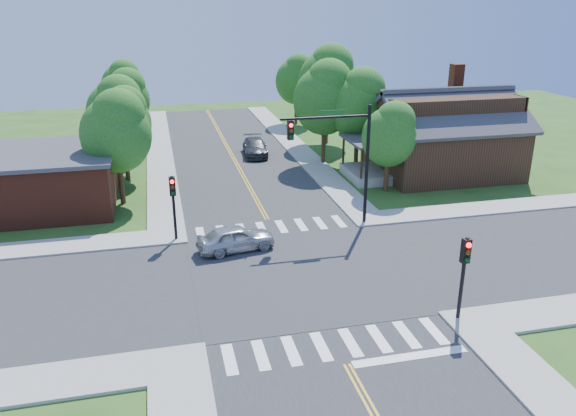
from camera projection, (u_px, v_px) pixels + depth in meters
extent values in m
plane|color=#27541A|center=(297.00, 275.00, 27.67)|extent=(100.00, 100.00, 0.00)
cube|color=#2D2D30|center=(297.00, 274.00, 27.67)|extent=(10.00, 90.00, 0.04)
cube|color=#2D2D30|center=(297.00, 274.00, 27.66)|extent=(90.00, 10.00, 0.04)
cube|color=#2D2D30|center=(297.00, 275.00, 27.67)|extent=(10.20, 10.20, 0.06)
cube|color=#9E9B93|center=(295.00, 146.00, 51.76)|extent=(2.20, 40.00, 0.14)
cube|color=#9E9B93|center=(160.00, 154.00, 49.13)|extent=(2.20, 40.00, 0.14)
cube|color=white|center=(200.00, 234.00, 32.40)|extent=(0.45, 2.00, 0.01)
cube|color=white|center=(221.00, 232.00, 32.66)|extent=(0.45, 2.00, 0.01)
cube|color=white|center=(242.00, 230.00, 32.92)|extent=(0.45, 2.00, 0.01)
cube|color=white|center=(262.00, 228.00, 33.18)|extent=(0.45, 2.00, 0.01)
cube|color=white|center=(281.00, 226.00, 33.44)|extent=(0.45, 2.00, 0.01)
cube|color=white|center=(301.00, 225.00, 33.70)|extent=(0.45, 2.00, 0.01)
cube|color=white|center=(320.00, 223.00, 33.96)|extent=(0.45, 2.00, 0.01)
cube|color=white|center=(339.00, 221.00, 34.22)|extent=(0.45, 2.00, 0.01)
cube|color=white|center=(229.00, 359.00, 21.10)|extent=(0.45, 2.00, 0.01)
cube|color=white|center=(261.00, 355.00, 21.36)|extent=(0.45, 2.00, 0.01)
cube|color=white|center=(291.00, 351.00, 21.61)|extent=(0.45, 2.00, 0.01)
cube|color=white|center=(321.00, 346.00, 21.87)|extent=(0.45, 2.00, 0.01)
cube|color=white|center=(350.00, 342.00, 22.13)|extent=(0.45, 2.00, 0.01)
cube|color=white|center=(379.00, 338.00, 22.39)|extent=(0.45, 2.00, 0.01)
cube|color=white|center=(407.00, 335.00, 22.65)|extent=(0.45, 2.00, 0.01)
cube|color=white|center=(434.00, 331.00, 22.91)|extent=(0.45, 2.00, 0.01)
cube|color=gold|center=(226.00, 147.00, 51.57)|extent=(0.10, 37.50, 0.01)
cube|color=gold|center=(228.00, 146.00, 51.61)|extent=(0.10, 37.50, 0.01)
cube|color=white|center=(410.00, 357.00, 21.28)|extent=(4.60, 0.45, 0.09)
cylinder|color=black|center=(367.00, 166.00, 32.73)|extent=(0.20, 0.20, 7.20)
cylinder|color=black|center=(325.00, 117.00, 31.12)|extent=(5.20, 0.14, 0.14)
cube|color=#19591E|center=(333.00, 113.00, 31.08)|extent=(1.40, 0.04, 0.30)
cube|color=black|center=(290.00, 130.00, 30.91)|extent=(0.34, 0.28, 1.05)
sphere|color=#FF0C0C|center=(291.00, 125.00, 30.65)|extent=(0.22, 0.22, 0.22)
sphere|color=#3F2605|center=(291.00, 131.00, 30.76)|extent=(0.22, 0.22, 0.22)
sphere|color=#05330F|center=(291.00, 137.00, 30.87)|extent=(0.22, 0.22, 0.22)
cylinder|color=black|center=(462.00, 280.00, 23.11)|extent=(0.16, 0.16, 3.80)
cube|color=black|center=(466.00, 251.00, 22.65)|extent=(0.34, 0.28, 1.05)
sphere|color=#FF0C0C|center=(469.00, 245.00, 22.39)|extent=(0.22, 0.22, 0.22)
sphere|color=#3F2605|center=(468.00, 253.00, 22.50)|extent=(0.22, 0.22, 0.22)
sphere|color=#05330F|center=(467.00, 260.00, 22.61)|extent=(0.22, 0.22, 0.22)
cylinder|color=black|center=(174.00, 209.00, 30.91)|extent=(0.16, 0.16, 3.80)
cube|color=black|center=(172.00, 186.00, 30.44)|extent=(0.34, 0.28, 1.05)
sphere|color=#FF0C0C|center=(172.00, 182.00, 30.18)|extent=(0.22, 0.22, 0.22)
sphere|color=#3F2605|center=(172.00, 187.00, 30.29)|extent=(0.22, 0.22, 0.22)
sphere|color=#05330F|center=(173.00, 193.00, 30.40)|extent=(0.22, 0.22, 0.22)
cube|color=black|center=(443.00, 148.00, 43.21)|extent=(10.00, 8.00, 4.00)
cube|color=#9E9B93|center=(365.00, 174.00, 42.42)|extent=(2.60, 4.50, 0.70)
cylinder|color=black|center=(361.00, 166.00, 39.92)|extent=(0.18, 0.18, 2.50)
cylinder|color=black|center=(343.00, 152.00, 43.57)|extent=(0.18, 0.18, 2.50)
cube|color=#38383D|center=(367.00, 140.00, 41.51)|extent=(2.80, 4.80, 0.18)
cube|color=maroon|center=(452.00, 118.00, 46.40)|extent=(0.90, 0.90, 7.11)
cube|color=maroon|center=(33.00, 182.00, 36.03)|extent=(10.00, 8.00, 3.50)
cube|color=#38383D|center=(28.00, 154.00, 35.39)|extent=(10.40, 8.40, 0.25)
cylinder|color=#382314|center=(386.00, 175.00, 39.35)|extent=(0.34, 0.34, 2.39)
ellipsoid|color=#1D5619|center=(389.00, 137.00, 38.41)|extent=(3.77, 3.58, 4.14)
sphere|color=#1D5619|center=(395.00, 121.00, 37.90)|extent=(2.76, 2.76, 2.76)
cylinder|color=#382314|center=(356.00, 149.00, 45.15)|extent=(0.34, 0.34, 2.97)
ellipsoid|color=#1D5619|center=(358.00, 107.00, 43.98)|extent=(4.68, 4.45, 5.15)
sphere|color=#1D5619|center=(363.00, 89.00, 43.37)|extent=(3.43, 3.43, 3.43)
cylinder|color=#382314|center=(326.00, 125.00, 52.46)|extent=(0.34, 0.34, 3.42)
ellipsoid|color=#1D5619|center=(327.00, 83.00, 51.10)|extent=(5.40, 5.13, 5.94)
sphere|color=#1D5619|center=(332.00, 65.00, 50.42)|extent=(3.96, 3.96, 3.96)
cylinder|color=#382314|center=(296.00, 111.00, 60.82)|extent=(0.34, 0.34, 2.79)
ellipsoid|color=#1D5619|center=(296.00, 81.00, 59.72)|extent=(4.41, 4.19, 4.85)
sphere|color=#1D5619|center=(299.00, 69.00, 59.14)|extent=(3.24, 3.24, 3.24)
cylinder|color=#382314|center=(121.00, 183.00, 36.89)|extent=(0.34, 0.34, 2.84)
ellipsoid|color=#1D5619|center=(116.00, 135.00, 35.77)|extent=(4.49, 4.27, 4.94)
sphere|color=#1D5619|center=(119.00, 114.00, 35.18)|extent=(3.29, 3.29, 3.29)
cylinder|color=#382314|center=(121.00, 155.00, 43.38)|extent=(0.34, 0.34, 2.84)
ellipsoid|color=#1D5619|center=(117.00, 114.00, 42.26)|extent=(4.49, 4.26, 4.93)
sphere|color=#1D5619|center=(119.00, 96.00, 41.67)|extent=(3.29, 3.29, 3.29)
cylinder|color=#382314|center=(129.00, 134.00, 50.63)|extent=(0.34, 0.34, 2.70)
ellipsoid|color=#1D5619|center=(125.00, 100.00, 49.56)|extent=(4.27, 4.06, 4.70)
sphere|color=#1D5619|center=(127.00, 85.00, 49.00)|extent=(3.13, 3.13, 3.13)
cylinder|color=#382314|center=(125.00, 115.00, 59.11)|extent=(0.34, 0.34, 2.64)
ellipsoid|color=#1D5619|center=(122.00, 86.00, 58.06)|extent=(4.17, 3.96, 4.59)
sphere|color=#1D5619|center=(124.00, 74.00, 57.51)|extent=(3.06, 3.06, 3.06)
cylinder|color=#382314|center=(323.00, 145.00, 45.97)|extent=(0.34, 0.34, 3.17)
ellipsoid|color=#1D5619|center=(324.00, 101.00, 44.72)|extent=(5.00, 4.75, 5.50)
sphere|color=#1D5619|center=(329.00, 82.00, 44.08)|extent=(3.67, 3.67, 3.67)
cylinder|color=#382314|center=(127.00, 163.00, 41.82)|extent=(0.34, 0.34, 2.63)
ellipsoid|color=#1D5619|center=(123.00, 123.00, 40.78)|extent=(4.15, 3.94, 4.57)
sphere|color=#1D5619|center=(125.00, 107.00, 40.23)|extent=(3.04, 3.04, 3.04)
imported|color=silver|center=(236.00, 239.00, 30.07)|extent=(3.05, 4.71, 1.41)
imported|color=#343639|center=(255.00, 148.00, 48.59)|extent=(2.86, 5.20, 1.40)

